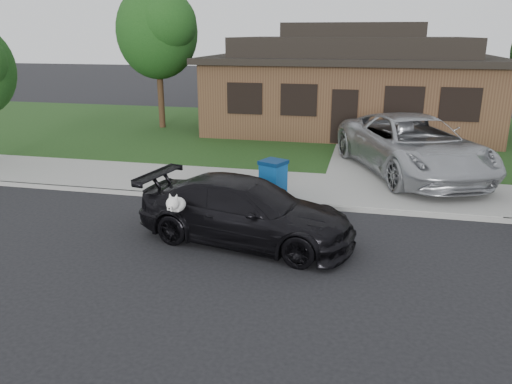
# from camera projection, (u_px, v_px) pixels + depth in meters

# --- Properties ---
(ground) EXTENTS (120.00, 120.00, 0.00)m
(ground) POSITION_uv_depth(u_px,v_px,m) (118.00, 250.00, 10.47)
(ground) COLOR black
(ground) RESTS_ON ground
(sidewalk) EXTENTS (60.00, 3.00, 0.12)m
(sidewalk) POSITION_uv_depth(u_px,v_px,m) (197.00, 181.00, 15.10)
(sidewalk) COLOR gray
(sidewalk) RESTS_ON ground
(curb) EXTENTS (60.00, 0.12, 0.12)m
(curb) POSITION_uv_depth(u_px,v_px,m) (179.00, 196.00, 13.70)
(curb) COLOR gray
(curb) RESTS_ON ground
(lawn) EXTENTS (60.00, 13.00, 0.13)m
(lawn) POSITION_uv_depth(u_px,v_px,m) (256.00, 132.00, 22.53)
(lawn) COLOR #193814
(lawn) RESTS_ON ground
(driveway) EXTENTS (4.50, 13.00, 0.14)m
(driveway) POSITION_uv_depth(u_px,v_px,m) (395.00, 154.00, 18.47)
(driveway) COLOR gray
(driveway) RESTS_ON ground
(sedan) EXTENTS (5.02, 2.77, 1.38)m
(sedan) POSITION_uv_depth(u_px,v_px,m) (246.00, 211.00, 10.72)
(sedan) COLOR black
(sedan) RESTS_ON ground
(minivan) EXTENTS (5.22, 7.07, 1.79)m
(minivan) POSITION_uv_depth(u_px,v_px,m) (413.00, 145.00, 15.41)
(minivan) COLOR #A3A5AA
(minivan) RESTS_ON driveway
(recycling_bin) EXTENTS (0.80, 0.80, 1.01)m
(recycling_bin) POSITION_uv_depth(u_px,v_px,m) (273.00, 179.00, 13.31)
(recycling_bin) COLOR #0E4E9C
(recycling_bin) RESTS_ON sidewalk
(house) EXTENTS (12.60, 8.60, 4.65)m
(house) POSITION_uv_depth(u_px,v_px,m) (350.00, 84.00, 22.91)
(house) COLOR #422B1C
(house) RESTS_ON ground
(tree_0) EXTENTS (3.78, 3.60, 6.34)m
(tree_0) POSITION_uv_depth(u_px,v_px,m) (159.00, 30.00, 21.99)
(tree_0) COLOR #332114
(tree_0) RESTS_ON ground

